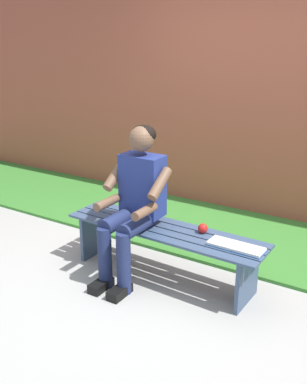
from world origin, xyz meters
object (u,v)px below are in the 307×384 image
at_px(book_open, 236,247).
at_px(apple, 203,228).
at_px(person_seated, 134,198).
at_px(bench_near, 163,240).

bearing_deg(book_open, apple, -17.39).
bearing_deg(person_seated, apple, -160.30).
relative_size(bench_near, book_open, 4.09).
bearing_deg(book_open, bench_near, -0.60).
distance_m(bench_near, apple, 0.35).
bearing_deg(person_seated, bench_near, -155.04).
xyz_separation_m(person_seated, apple, (-0.52, -0.18, -0.21)).
xyz_separation_m(bench_near, book_open, (-0.62, 0.02, 0.11)).
bearing_deg(apple, person_seated, 19.70).
xyz_separation_m(apple, book_open, (-0.32, 0.11, -0.03)).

